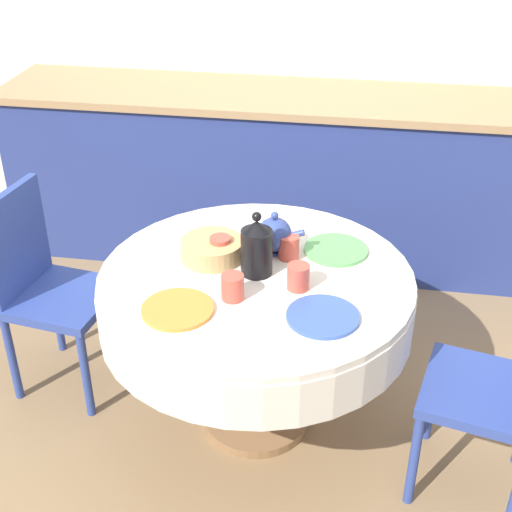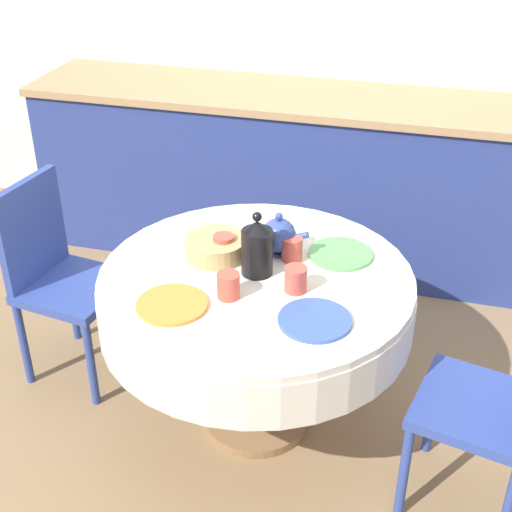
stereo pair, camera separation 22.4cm
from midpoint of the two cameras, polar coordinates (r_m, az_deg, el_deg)
ground_plane at (r=3.08m, az=-2.13°, el=-13.06°), size 12.00×12.00×0.00m
wall_back at (r=4.06m, az=2.65°, el=18.89°), size 7.00×0.05×2.60m
kitchen_counter at (r=4.00m, az=1.77°, el=6.30°), size 3.24×0.64×0.95m
dining_table at (r=2.70m, az=-2.38°, el=-3.83°), size 1.18×1.18×0.73m
chair_left at (r=2.59m, az=17.15°, el=-9.74°), size 0.48×0.48×0.91m
chair_right at (r=3.15m, az=-18.51°, el=-2.02°), size 0.45×0.45×0.91m
plate_near_left at (r=2.46m, az=-8.90°, el=-4.31°), size 0.25×0.25×0.01m
cup_near_left at (r=2.48m, az=-4.47°, el=-2.56°), size 0.08×0.08×0.09m
plate_near_right at (r=2.40m, az=2.71°, el=-4.93°), size 0.25×0.25×0.01m
cup_near_right at (r=2.53m, az=0.88°, el=-1.75°), size 0.08×0.08×0.09m
plate_far_left at (r=2.91m, az=-5.68°, el=1.82°), size 0.25×0.25×0.01m
cup_far_left at (r=2.71m, az=-5.22°, el=0.56°), size 0.08×0.08×0.09m
plate_far_right at (r=2.78m, az=4.12°, el=0.45°), size 0.25×0.25×0.01m
cup_far_right at (r=2.71m, az=0.28°, el=0.68°), size 0.08×0.08×0.09m
coffee_carafe at (r=2.59m, az=-2.37°, el=0.61°), size 0.12×0.12×0.25m
teapot at (r=2.73m, az=-0.83°, el=1.67°), size 0.19×0.13×0.18m
bread_basket at (r=2.73m, az=-5.88°, el=0.48°), size 0.24×0.24×0.08m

